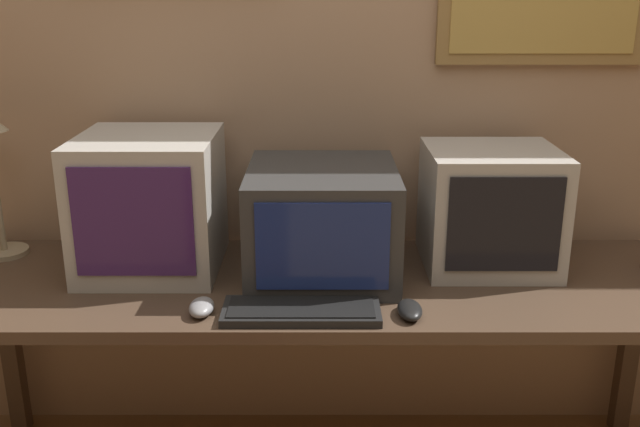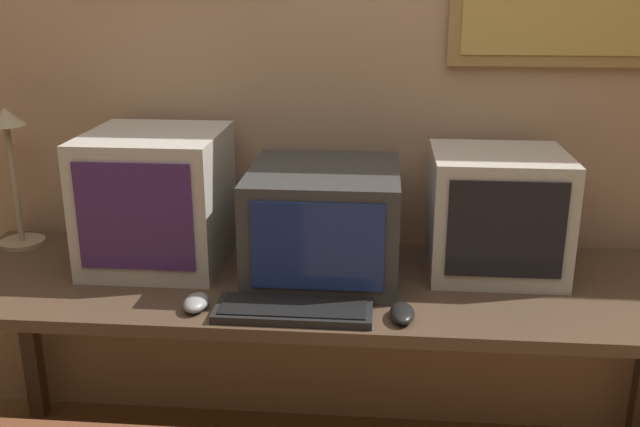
{
  "view_description": "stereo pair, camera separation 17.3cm",
  "coord_description": "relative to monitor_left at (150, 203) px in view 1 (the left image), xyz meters",
  "views": [
    {
      "loc": [
        -0.0,
        -1.21,
        1.56
      ],
      "look_at": [
        0.0,
        0.74,
        0.92
      ],
      "focal_mm": 40.0,
      "sensor_mm": 36.0,
      "label": 1
    },
    {
      "loc": [
        0.17,
        -1.2,
        1.56
      ],
      "look_at": [
        0.0,
        0.74,
        0.92
      ],
      "focal_mm": 40.0,
      "sensor_mm": 36.0,
      "label": 2
    }
  ],
  "objects": [
    {
      "name": "desk",
      "position": [
        0.51,
        -0.11,
        -0.27
      ],
      "size": [
        2.28,
        0.67,
        0.72
      ],
      "color": "#4C3828",
      "rests_on": "ground_plane"
    },
    {
      "name": "monitor_right",
      "position": [
        1.03,
        0.02,
        -0.02
      ],
      "size": [
        0.39,
        0.37,
        0.37
      ],
      "color": "#B7B2A8",
      "rests_on": "desk"
    },
    {
      "name": "keyboard_main",
      "position": [
        0.46,
        -0.34,
        -0.19
      ],
      "size": [
        0.42,
        0.16,
        0.03
      ],
      "color": "black",
      "rests_on": "desk"
    },
    {
      "name": "mouse_near_keyboard",
      "position": [
        0.75,
        -0.35,
        -0.19
      ],
      "size": [
        0.07,
        0.12,
        0.04
      ],
      "color": "black",
      "rests_on": "desk"
    },
    {
      "name": "monitor_left",
      "position": [
        0.0,
        0.0,
        0.0
      ],
      "size": [
        0.41,
        0.43,
        0.41
      ],
      "color": "#B7B2A8",
      "rests_on": "desk"
    },
    {
      "name": "mouse_far_corner",
      "position": [
        0.2,
        -0.34,
        -0.19
      ],
      "size": [
        0.07,
        0.11,
        0.04
      ],
      "color": "gray",
      "rests_on": "desk"
    },
    {
      "name": "wall_back",
      "position": [
        0.51,
        0.29,
        0.39
      ],
      "size": [
        8.0,
        0.08,
        2.6
      ],
      "color": "tan",
      "rests_on": "ground_plane"
    },
    {
      "name": "monitor_center",
      "position": [
        0.52,
        -0.04,
        -0.04
      ],
      "size": [
        0.44,
        0.48,
        0.32
      ],
      "color": "#333333",
      "rests_on": "desk"
    }
  ]
}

